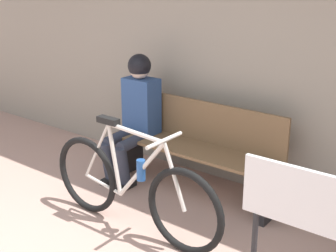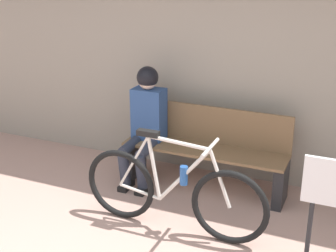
# 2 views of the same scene
# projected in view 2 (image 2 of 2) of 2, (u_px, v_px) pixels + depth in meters

# --- Properties ---
(storefront_wall) EXTENTS (12.00, 0.56, 3.20)m
(storefront_wall) POSITION_uv_depth(u_px,v_px,m) (217.00, 24.00, 4.86)
(storefront_wall) COLOR #9E9384
(storefront_wall) RESTS_ON ground_plane
(park_bench_near) EXTENTS (1.72, 0.42, 0.86)m
(park_bench_near) POSITION_uv_depth(u_px,v_px,m) (206.00, 151.00, 4.90)
(park_bench_near) COLOR brown
(park_bench_near) RESTS_ON ground_plane
(bicycle) EXTENTS (1.73, 0.40, 0.92)m
(bicycle) POSITION_uv_depth(u_px,v_px,m) (173.00, 193.00, 4.13)
(bicycle) COLOR black
(bicycle) RESTS_ON ground_plane
(person_seated) EXTENTS (0.34, 0.60, 1.26)m
(person_seated) POSITION_uv_depth(u_px,v_px,m) (145.00, 117.00, 4.95)
(person_seated) COLOR #2D3342
(person_seated) RESTS_ON ground_plane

